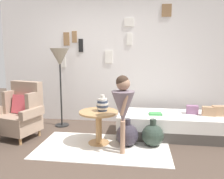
% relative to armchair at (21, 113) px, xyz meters
% --- Properties ---
extents(ground_plane, '(12.00, 12.00, 0.00)m').
position_rel_armchair_xyz_m(ground_plane, '(1.42, -0.76, -0.44)').
color(ground_plane, '#4C3D33').
extents(gallery_wall, '(4.80, 0.12, 2.60)m').
position_rel_armchair_xyz_m(gallery_wall, '(1.42, 1.19, 0.86)').
color(gallery_wall, silver).
rests_on(gallery_wall, ground).
extents(rug, '(2.04, 1.13, 0.01)m').
position_rel_armchair_xyz_m(rug, '(1.50, -0.27, -0.43)').
color(rug, silver).
rests_on(rug, ground).
extents(armchair, '(0.86, 0.73, 0.97)m').
position_rel_armchair_xyz_m(armchair, '(0.00, 0.00, 0.00)').
color(armchair, tan).
rests_on(armchair, ground).
extents(daybed, '(1.91, 0.82, 0.40)m').
position_rel_armchair_xyz_m(daybed, '(2.62, 0.40, -0.24)').
color(daybed, '#4C4742').
rests_on(daybed, ground).
extents(pillow_head, '(0.22, 0.13, 0.17)m').
position_rel_armchair_xyz_m(pillow_head, '(3.39, 0.39, 0.05)').
color(pillow_head, tan).
rests_on(pillow_head, daybed).
extents(pillow_mid, '(0.23, 0.14, 0.16)m').
position_rel_armchair_xyz_m(pillow_mid, '(3.22, 0.37, 0.04)').
color(pillow_mid, tan).
rests_on(pillow_mid, daybed).
extents(pillow_back, '(0.21, 0.14, 0.15)m').
position_rel_armchair_xyz_m(pillow_back, '(2.97, 0.47, 0.03)').
color(pillow_back, gray).
rests_on(pillow_back, daybed).
extents(side_table, '(0.63, 0.63, 0.54)m').
position_rel_armchair_xyz_m(side_table, '(1.40, -0.12, -0.04)').
color(side_table, tan).
rests_on(side_table, ground).
extents(vase_striped, '(0.19, 0.19, 0.27)m').
position_rel_armchair_xyz_m(vase_striped, '(1.46, -0.09, 0.21)').
color(vase_striped, '#2D384C').
rests_on(vase_striped, side_table).
extents(floor_lamp, '(0.37, 0.37, 1.55)m').
position_rel_armchair_xyz_m(floor_lamp, '(0.47, 0.70, 0.89)').
color(floor_lamp, black).
rests_on(floor_lamp, ground).
extents(person_child, '(0.34, 0.34, 1.15)m').
position_rel_armchair_xyz_m(person_child, '(1.81, -0.41, 0.30)').
color(person_child, '#A37A60').
rests_on(person_child, ground).
extents(book_on_daybed, '(0.23, 0.18, 0.03)m').
position_rel_armchair_xyz_m(book_on_daybed, '(2.32, 0.32, -0.02)').
color(book_on_daybed, '#429D50').
rests_on(book_on_daybed, daybed).
extents(demijohn_near, '(0.36, 0.36, 0.44)m').
position_rel_armchair_xyz_m(demijohn_near, '(1.86, -0.15, -0.26)').
color(demijohn_near, '#332D38').
rests_on(demijohn_near, ground).
extents(demijohn_far, '(0.35, 0.35, 0.44)m').
position_rel_armchair_xyz_m(demijohn_far, '(2.26, -0.11, -0.26)').
color(demijohn_far, '#2D3D33').
rests_on(demijohn_far, ground).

